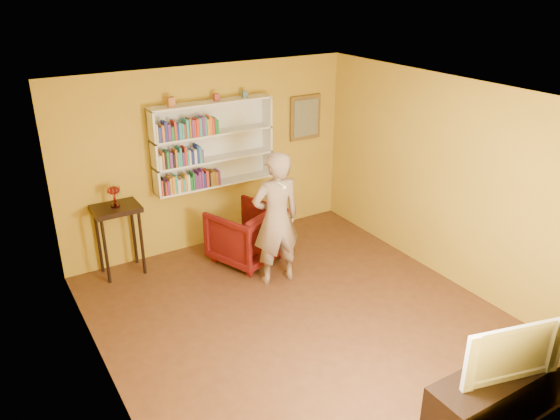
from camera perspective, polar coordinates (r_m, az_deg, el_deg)
The scene contains 16 objects.
room_shell at distance 6.20m, azimuth 2.43°, elevation -3.69°, with size 5.30×5.80×2.88m.
bookshelf at distance 7.96m, azimuth -7.16°, elevation 6.90°, with size 1.80×0.29×1.23m.
books_row_lower at distance 7.87m, azimuth -9.40°, elevation 2.96°, with size 0.89×0.19×0.26m.
books_row_middle at distance 7.70m, azimuth -10.40°, elevation 5.44°, with size 0.65×0.19×0.26m.
books_row_upper at distance 7.63m, azimuth -9.72°, elevation 8.36°, with size 0.90×0.19×0.27m.
ornament_left at distance 7.53m, azimuth -11.33°, elevation 11.03°, with size 0.09×0.09×0.12m, color #AB5F31.
ornament_centre at distance 7.78m, azimuth -6.69°, elevation 11.63°, with size 0.07×0.07×0.10m, color maroon.
ornament_right at distance 7.97m, azimuth -3.74°, elevation 11.99°, with size 0.07×0.07×0.09m, color #466575.
framed_painting at distance 8.73m, azimuth 2.67°, elevation 9.61°, with size 0.55×0.05×0.70m.
console_table at distance 7.63m, azimuth -16.65°, elevation -0.83°, with size 0.61×0.47×1.00m.
ruby_lustre at distance 7.49m, azimuth -16.98°, elevation 1.78°, with size 0.18×0.17×0.28m.
armchair at distance 7.84m, azimuth -3.57°, elevation -2.56°, with size 0.87×0.89×0.81m, color #3F0407.
person at distance 7.09m, azimuth -0.40°, elevation -0.93°, with size 0.67×0.44×1.82m, color #786358.
game_remote at distance 6.54m, azimuth 0.15°, elevation 2.56°, with size 0.04×0.15×0.04m, color white.
tv_cabinet at distance 5.69m, azimuth 21.70°, elevation -17.55°, with size 1.48×0.44×0.53m, color black.
television at distance 5.36m, azimuth 22.59°, elevation -13.09°, with size 0.98×0.13×0.57m, color black.
Camera 1 is at (-3.08, -4.58, 3.86)m, focal length 35.00 mm.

